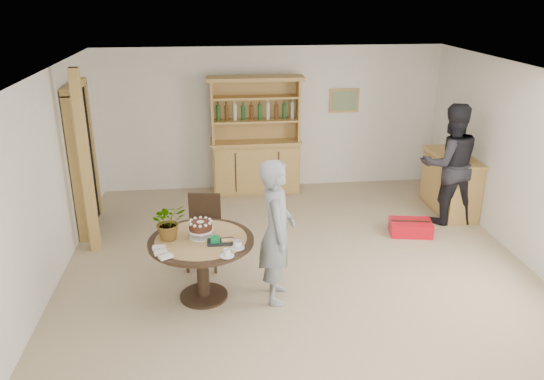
{
  "coord_description": "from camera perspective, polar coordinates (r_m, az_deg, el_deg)",
  "views": [
    {
      "loc": [
        -1.0,
        -5.63,
        3.41
      ],
      "look_at": [
        -0.32,
        0.51,
        1.05
      ],
      "focal_mm": 35.0,
      "sensor_mm": 36.0,
      "label": 1
    }
  ],
  "objects": [
    {
      "name": "dining_chair",
      "position": [
        6.91,
        -7.34,
        -3.87
      ],
      "size": [
        0.49,
        0.49,
        0.95
      ],
      "rotation": [
        0.0,
        0.0,
        -0.18
      ],
      "color": "black",
      "rests_on": "ground"
    },
    {
      "name": "hutch",
      "position": [
        9.31,
        -1.76,
        3.9
      ],
      "size": [
        1.62,
        0.54,
        2.04
      ],
      "color": "tan",
      "rests_on": "ground"
    },
    {
      "name": "coffee_cup_a",
      "position": [
        5.8,
        -3.72,
        -5.92
      ],
      "size": [
        0.15,
        0.15,
        0.09
      ],
      "color": "white",
      "rests_on": "dining_table"
    },
    {
      "name": "doorway",
      "position": [
        8.2,
        -19.74,
        3.34
      ],
      "size": [
        0.13,
        1.1,
        2.18
      ],
      "color": "black",
      "rests_on": "ground"
    },
    {
      "name": "teen_boy",
      "position": [
        5.97,
        0.51,
        -4.5
      ],
      "size": [
        0.47,
        0.66,
        1.7
      ],
      "primitive_type": "imported",
      "rotation": [
        0.0,
        0.0,
        1.47
      ],
      "color": "gray",
      "rests_on": "ground"
    },
    {
      "name": "gift_tray",
      "position": [
        5.94,
        -5.59,
        -5.43
      ],
      "size": [
        0.3,
        0.2,
        0.08
      ],
      "color": "black",
      "rests_on": "dining_table"
    },
    {
      "name": "birthday_cake",
      "position": [
        6.06,
        -7.69,
        -3.96
      ],
      "size": [
        0.3,
        0.3,
        0.2
      ],
      "color": "white",
      "rests_on": "dining_table"
    },
    {
      "name": "coffee_cup_b",
      "position": [
        5.64,
        -4.86,
        -6.79
      ],
      "size": [
        0.15,
        0.15,
        0.08
      ],
      "color": "white",
      "rests_on": "dining_table"
    },
    {
      "name": "sideboard",
      "position": [
        8.99,
        18.64,
        0.7
      ],
      "size": [
        0.54,
        1.26,
        0.94
      ],
      "color": "tan",
      "rests_on": "ground"
    },
    {
      "name": "ground",
      "position": [
        6.66,
        3.25,
        -9.93
      ],
      "size": [
        7.0,
        7.0,
        0.0
      ],
      "primitive_type": "plane",
      "color": "tan",
      "rests_on": "ground"
    },
    {
      "name": "pine_post",
      "position": [
        7.36,
        -19.41,
        2.63
      ],
      "size": [
        0.12,
        0.12,
        2.5
      ],
      "primitive_type": "cube",
      "color": "tan",
      "rests_on": "ground"
    },
    {
      "name": "flower_vase",
      "position": [
        6.04,
        -11.05,
        -3.32
      ],
      "size": [
        0.47,
        0.44,
        0.42
      ],
      "primitive_type": "imported",
      "rotation": [
        0.0,
        0.0,
        0.35
      ],
      "color": "#3F7233",
      "rests_on": "dining_table"
    },
    {
      "name": "dining_table",
      "position": [
        6.13,
        -7.57,
        -6.52
      ],
      "size": [
        1.2,
        1.2,
        0.76
      ],
      "color": "black",
      "rests_on": "ground"
    },
    {
      "name": "room_shell",
      "position": [
        5.97,
        3.61,
        4.62
      ],
      "size": [
        6.04,
        7.04,
        2.52
      ],
      "color": "white",
      "rests_on": "ground"
    },
    {
      "name": "red_suitcase",
      "position": [
        8.1,
        14.68,
        -3.92
      ],
      "size": [
        0.66,
        0.5,
        0.21
      ],
      "rotation": [
        0.0,
        0.0,
        -0.18
      ],
      "color": "red",
      "rests_on": "ground"
    },
    {
      "name": "napkins",
      "position": [
        5.81,
        -11.76,
        -6.56
      ],
      "size": [
        0.24,
        0.33,
        0.03
      ],
      "color": "white",
      "rests_on": "dining_table"
    },
    {
      "name": "adult_person",
      "position": [
        8.43,
        18.55,
        2.66
      ],
      "size": [
        0.91,
        0.71,
        1.85
      ],
      "primitive_type": "imported",
      "rotation": [
        0.0,
        0.0,
        3.15
      ],
      "color": "black",
      "rests_on": "ground"
    }
  ]
}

